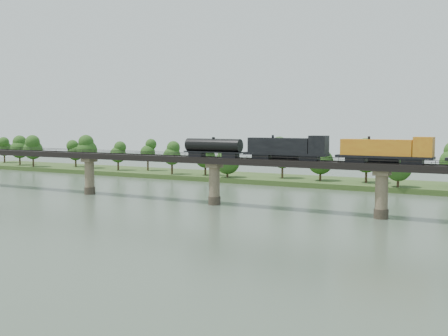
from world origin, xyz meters
The scene contains 6 objects.
ground centered at (0.00, 0.00, 0.00)m, with size 400.00×400.00×0.00m, color #394838.
far_bank centered at (0.00, 85.00, 0.80)m, with size 300.00×24.00×1.60m, color #2F481C.
bridge centered at (0.00, 30.00, 5.46)m, with size 236.00×30.00×11.50m.
bridge_superstructure centered at (0.00, 30.00, 11.79)m, with size 220.00×4.90×0.75m.
far_treeline centered at (-8.21, 80.52, 8.83)m, with size 289.06×17.54×13.60m.
freight_train centered at (33.20, 30.00, 14.13)m, with size 80.01×3.12×5.51m.
Camera 1 is at (68.00, -86.04, 19.94)m, focal length 45.00 mm.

